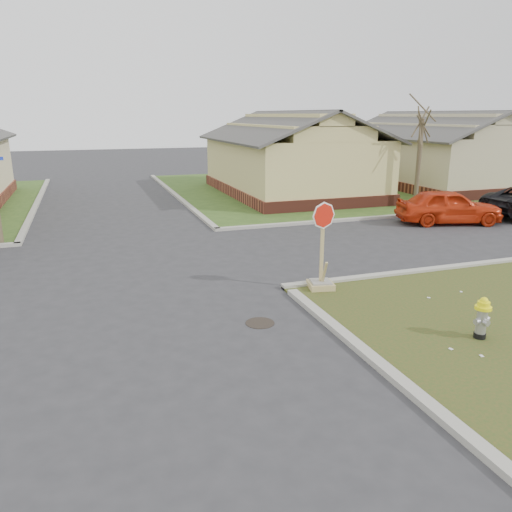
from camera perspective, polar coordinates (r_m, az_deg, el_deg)
name	(u,v)px	position (r m, az deg, el deg)	size (l,w,h in m)	color
ground	(156,328)	(11.08, -11.33, -8.04)	(120.00, 120.00, 0.00)	#2C2C2F
verge_far_right	(444,182)	(36.69, 20.64, 7.97)	(37.00, 19.00, 0.05)	#2E4A1A
curbs	(133,264)	(15.77, -13.87, -0.93)	(80.00, 40.00, 0.12)	#9D9B8E
manhole	(260,323)	(11.09, 0.45, -7.66)	(0.64, 0.64, 0.01)	black
side_house_yellow	(290,156)	(28.93, 3.93, 11.38)	(7.60, 11.60, 4.70)	maroon
side_house_tan	(437,151)	(34.07, 19.95, 11.17)	(7.60, 11.60, 4.70)	maroon
tree_mid_right	(418,164)	(25.44, 18.07, 9.96)	(0.22, 0.22, 4.20)	#463B28
fire_hydrant	(482,316)	(11.08, 24.43, -6.24)	(0.33, 0.33, 0.88)	black
stop_sign	(321,270)	(13.06, 7.47, -1.60)	(0.65, 0.63, 2.29)	tan
red_sedan	(449,206)	(22.50, 21.17, 5.31)	(1.71, 4.25, 1.45)	red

